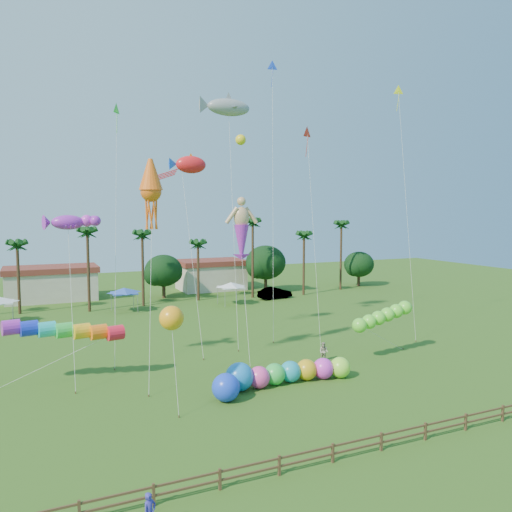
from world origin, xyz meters
name	(u,v)px	position (x,y,z in m)	size (l,w,h in m)	color
ground	(321,410)	(0.00, 0.00, 0.00)	(160.00, 160.00, 0.00)	#285116
tree_line	(183,269)	(3.57, 44.00, 4.28)	(69.46, 8.91, 11.00)	#3A2819
buildings_row	(129,282)	(-3.09, 50.00, 2.00)	(35.00, 7.00, 4.00)	beige
tent_row	(125,291)	(-6.00, 36.33, 2.75)	(31.00, 4.00, 0.60)	white
fence	(381,440)	(0.00, -6.00, 0.61)	(36.12, 0.12, 1.00)	brown
car_b	(275,293)	(15.50, 37.72, 0.83)	(1.76, 5.04, 1.66)	#4C4C54
spectator_b	(324,352)	(5.73, 8.83, 0.80)	(0.77, 0.60, 1.59)	#A49989
caterpillar_inflatable	(285,373)	(0.11, 5.17, 0.84)	(9.86, 2.39, 2.01)	#FB42A2
blue_ball	(226,387)	(-4.97, 3.82, 0.94)	(1.88, 1.88, 1.88)	blue
rainbow_tube	(86,336)	(-12.98, 11.40, 3.52)	(10.20, 1.87, 4.09)	red
green_worm	(360,325)	(8.45, 7.62, 3.04)	(9.10, 1.93, 3.78)	#62E533
orange_ball_kite	(172,318)	(-8.54, 3.93, 5.89)	(1.79, 2.38, 6.67)	orange
merman_kite	(242,233)	(0.00, 13.00, 10.75)	(2.48, 4.61, 13.32)	tan
fish_kite	(191,165)	(-2.57, 19.06, 16.90)	(4.55, 7.09, 17.82)	red
shark_kite	(229,107)	(1.98, 21.00, 22.87)	(6.25, 8.29, 23.94)	gray
squid_kite	(151,191)	(-8.10, 11.14, 14.04)	(2.60, 5.65, 16.57)	orange
lobster_kite	(68,222)	(-13.81, 13.95, 11.73)	(4.65, 6.46, 12.53)	purple
delta_kite_red	(307,136)	(7.16, 14.35, 19.47)	(1.30, 3.59, 20.41)	red
delta_kite_yellow	(399,96)	(17.62, 14.34, 24.02)	(1.20, 4.29, 25.17)	#CBDE16
delta_kite_green	(117,115)	(-9.35, 18.25, 20.82)	(1.90, 5.40, 21.84)	#3AE135
delta_kite_blue	(272,73)	(6.15, 19.66, 26.39)	(2.42, 4.28, 27.61)	blue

